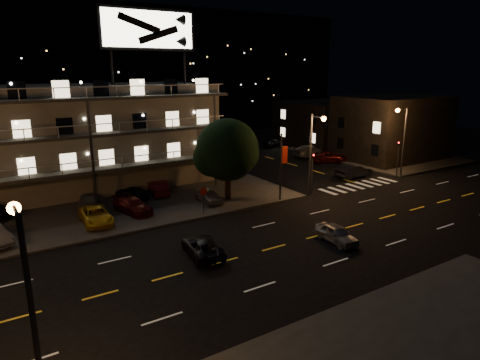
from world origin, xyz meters
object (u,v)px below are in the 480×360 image
lot_car_2 (96,215)px  lot_car_4 (209,196)px  road_car_west (203,246)px  tree (227,152)px  lot_car_7 (89,200)px  side_car_0 (354,171)px  road_car_east (337,234)px

lot_car_2 → lot_car_4: (10.22, -0.01, -0.00)m
lot_car_4 → road_car_west: (-5.70, -9.64, -0.17)m
lot_car_2 → road_car_west: size_ratio=1.04×
tree → lot_car_2: tree is taller
lot_car_4 → lot_car_7: (-9.65, 4.60, -0.02)m
lot_car_2 → road_car_west: (4.53, -9.65, -0.17)m
side_car_0 → tree: bearing=88.3°
tree → lot_car_7: (-11.68, 4.52, -3.91)m
lot_car_2 → road_car_west: bearing=-61.9°
lot_car_2 → road_car_west: 10.66m
lot_car_4 → side_car_0: size_ratio=0.81×
lot_car_4 → lot_car_7: 10.69m
side_car_0 → lot_car_4: bearing=88.7°
road_car_west → tree: bearing=-119.3°
lot_car_2 → lot_car_7: size_ratio=1.08×
lot_car_2 → lot_car_4: size_ratio=1.23×
side_car_0 → road_car_west: bearing=110.7°
road_car_west → side_car_0: bearing=-149.9°
road_car_east → side_car_0: bearing=44.3°
lot_car_7 → road_car_east: (13.12, -17.47, -0.14)m
lot_car_2 → road_car_east: (13.69, -12.88, -0.16)m
road_car_east → road_car_west: road_car_east is taller
lot_car_7 → lot_car_4: bearing=172.4°
lot_car_4 → side_car_0: (18.62, -0.36, -0.03)m
tree → side_car_0: (16.59, -0.43, -3.92)m
lot_car_2 → road_car_east: size_ratio=1.25×
tree → lot_car_2: bearing=-179.7°
lot_car_7 → road_car_west: lot_car_7 is taller
road_car_east → road_car_west: 9.72m
side_car_0 → road_car_west: 26.03m
lot_car_4 → road_car_east: size_ratio=1.01×
lot_car_4 → lot_car_7: size_ratio=0.87×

